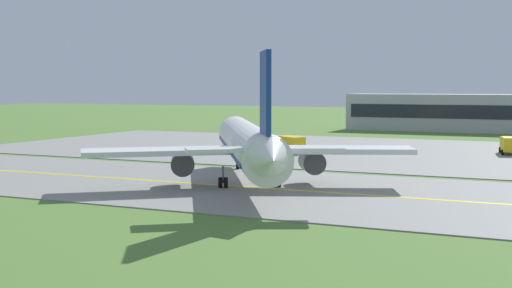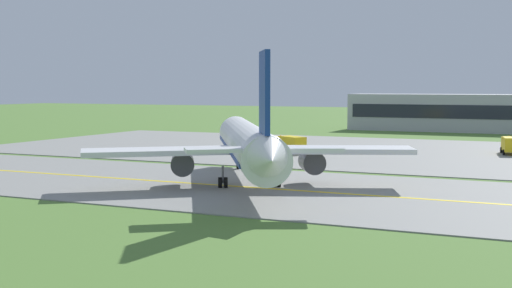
% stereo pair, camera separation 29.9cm
% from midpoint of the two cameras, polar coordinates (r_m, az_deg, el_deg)
% --- Properties ---
extents(ground_plane, '(500.00, 500.00, 0.00)m').
position_cam_midpoint_polar(ground_plane, '(67.43, -0.07, -3.69)').
color(ground_plane, '#517A33').
extents(taxiway_strip, '(240.00, 28.00, 0.10)m').
position_cam_midpoint_polar(taxiway_strip, '(67.42, -0.07, -3.65)').
color(taxiway_strip, gray).
rests_on(taxiway_strip, ground).
extents(apron_pad, '(140.00, 52.00, 0.10)m').
position_cam_midpoint_polar(apron_pad, '(104.62, 14.65, -0.79)').
color(apron_pad, gray).
rests_on(apron_pad, ground).
extents(taxiway_centreline, '(220.00, 0.60, 0.01)m').
position_cam_midpoint_polar(taxiway_centreline, '(67.41, -0.07, -3.61)').
color(taxiway_centreline, yellow).
rests_on(taxiway_centreline, taxiway_strip).
extents(airplane_lead, '(29.85, 35.86, 12.70)m').
position_cam_midpoint_polar(airplane_lead, '(68.91, -0.77, -0.05)').
color(airplane_lead, white).
rests_on(airplane_lead, ground).
extents(service_truck_baggage, '(3.24, 6.28, 2.60)m').
position_cam_midpoint_polar(service_truck_baggage, '(106.77, 20.01, -0.01)').
color(service_truck_baggage, yellow).
rests_on(service_truck_baggage, ground).
extents(service_truck_fuel, '(6.15, 4.98, 2.60)m').
position_cam_midpoint_polar(service_truck_fuel, '(101.87, 2.58, 0.05)').
color(service_truck_fuel, yellow).
rests_on(service_truck_fuel, ground).
extents(terminal_building, '(61.38, 10.60, 9.31)m').
position_cam_midpoint_polar(terminal_building, '(156.91, 18.70, 2.40)').
color(terminal_building, '#B2B2B7').
rests_on(terminal_building, ground).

